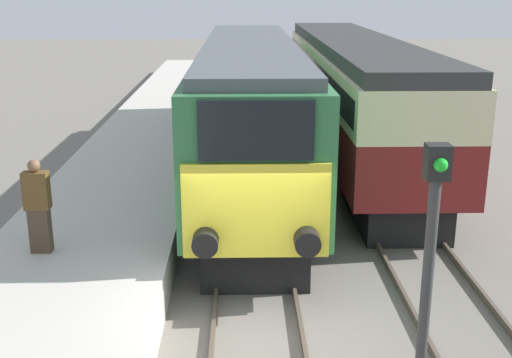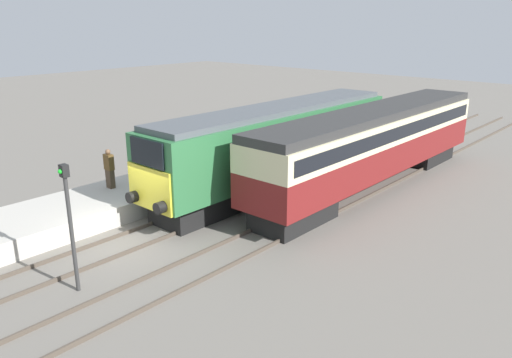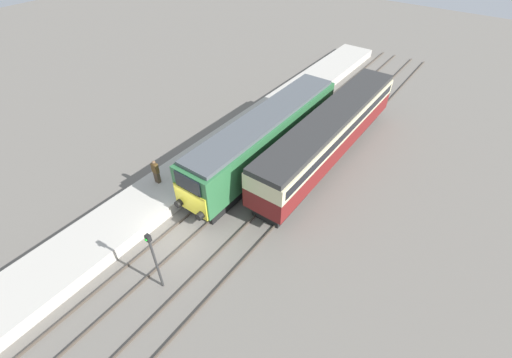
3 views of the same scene
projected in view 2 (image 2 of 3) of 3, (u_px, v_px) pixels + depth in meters
name	position (u px, v px, depth m)	size (l,w,h in m)	color
ground_plane	(126.00, 244.00, 18.18)	(120.00, 120.00, 0.00)	slate
platform_left	(219.00, 169.00, 25.85)	(3.50, 50.00, 0.80)	#B7B2A8
rails_near_track	(223.00, 206.00, 21.72)	(1.51, 60.00, 0.14)	#4C4238
rails_far_track	(284.00, 226.00, 19.57)	(1.50, 60.00, 0.14)	#4C4238
locomotive	(278.00, 142.00, 23.72)	(2.70, 15.46, 3.99)	black
passenger_carriage	(374.00, 140.00, 23.75)	(2.75, 16.80, 3.84)	black
person_on_platform	(109.00, 169.00, 21.54)	(0.44, 0.26, 1.73)	#473828
signal_post	(70.00, 218.00, 14.37)	(0.24, 0.28, 3.96)	#333333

